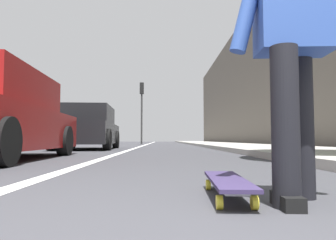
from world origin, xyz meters
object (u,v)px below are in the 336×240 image
(traffic_light, at_px, (142,102))
(skater_person, at_px, (293,32))
(skateboard, at_px, (227,182))
(parked_car_mid, at_px, (87,129))

(traffic_light, bearing_deg, skater_person, -173.86)
(skater_person, bearing_deg, skateboard, 66.70)
(skateboard, bearing_deg, traffic_light, 5.22)
(skateboard, distance_m, parked_car_mid, 9.69)
(skateboard, bearing_deg, skater_person, -113.30)
(parked_car_mid, relative_size, traffic_light, 0.97)
(skateboard, xyz_separation_m, skater_person, (-0.15, -0.35, 0.84))
(skateboard, relative_size, parked_car_mid, 0.20)
(parked_car_mid, bearing_deg, traffic_light, -6.08)
(skater_person, relative_size, parked_car_mid, 0.39)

